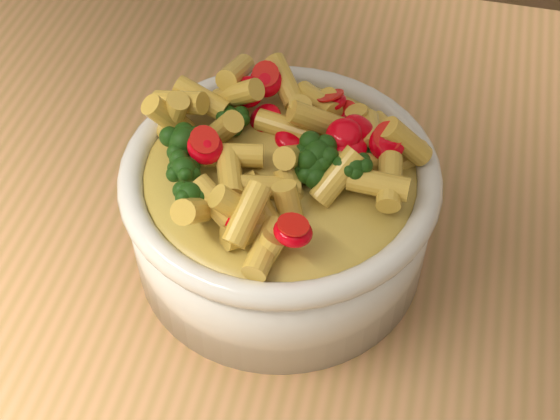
# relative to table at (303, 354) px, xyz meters

# --- Properties ---
(table) EXTENTS (1.20, 0.80, 0.90)m
(table) POSITION_rel_table_xyz_m (0.00, 0.00, 0.00)
(table) COLOR #B1794C
(table) RESTS_ON ground
(serving_bowl) EXTENTS (0.22, 0.22, 0.10)m
(serving_bowl) POSITION_rel_table_xyz_m (-0.03, 0.03, 0.15)
(serving_bowl) COLOR silver
(serving_bowl) RESTS_ON table
(pasta_salad) EXTENTS (0.18, 0.18, 0.04)m
(pasta_salad) POSITION_rel_table_xyz_m (-0.03, 0.03, 0.21)
(pasta_salad) COLOR gold
(pasta_salad) RESTS_ON serving_bowl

